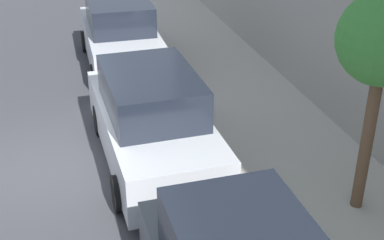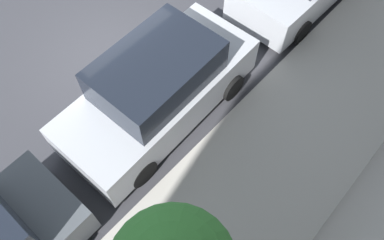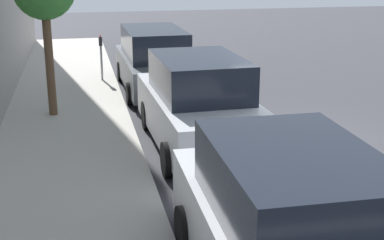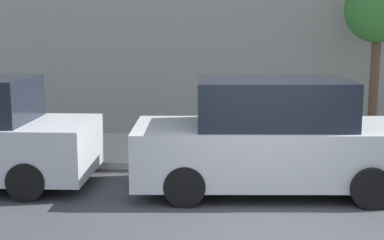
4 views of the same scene
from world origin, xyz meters
name	(u,v)px [view 3 (image 3 of 4)]	position (x,y,z in m)	size (l,w,h in m)	color
ground_plane	(298,143)	(0.00, 0.00, 0.00)	(60.00, 60.00, 0.00)	#38383D
sidewalk	(67,157)	(5.04, 0.00, 0.07)	(3.08, 32.00, 0.15)	#B2ADA3
parked_minivan_nearest	(154,61)	(2.41, -5.50, 0.92)	(2.02, 4.93, 1.90)	#4C5156
parked_suv_second	(199,105)	(2.22, -0.24, 0.93)	(2.09, 4.85, 1.98)	#B7BABF
parked_suv_third	(291,235)	(2.43, 5.39, 0.93)	(2.08, 4.83, 1.98)	#B7BABF
parking_meter_near	(101,53)	(3.95, -6.64, 1.04)	(0.11, 0.15, 1.44)	#ADADB2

